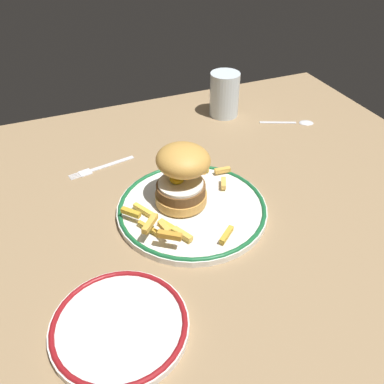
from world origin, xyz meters
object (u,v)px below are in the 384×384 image
object	(u,v)px
dinner_plate	(192,208)
side_plate	(120,326)
spoon	(300,122)
burger	(182,174)
fork	(100,167)
water_glass	(224,97)

from	to	relation	value
dinner_plate	side_plate	distance (cm)	26.57
spoon	burger	bearing A→B (deg)	-154.11
burger	side_plate	distance (cm)	28.51
side_plate	burger	bearing A→B (deg)	50.68
burger	side_plate	world-z (taller)	burger
dinner_plate	fork	bearing A→B (deg)	121.15
burger	water_glass	world-z (taller)	burger
dinner_plate	side_plate	xyz separation A→B (cm)	(-18.48, -19.09, -0.00)
water_glass	side_plate	xyz separation A→B (cm)	(-40.67, -51.71, -3.82)
fork	spoon	distance (cm)	50.12
side_plate	spoon	bearing A→B (deg)	35.59
side_plate	spoon	world-z (taller)	side_plate
spoon	side_plate	bearing A→B (deg)	-144.41
burger	fork	bearing A→B (deg)	122.47
water_glass	side_plate	distance (cm)	65.90
dinner_plate	burger	bearing A→B (deg)	110.03
side_plate	fork	xyz separation A→B (cm)	(6.10, 39.58, -0.65)
dinner_plate	water_glass	distance (cm)	39.64
side_plate	spoon	xyz separation A→B (cm)	(56.21, 40.23, -0.48)
fork	spoon	size ratio (longest dim) A/B	1.12
burger	water_glass	bearing A→B (deg)	52.64
fork	spoon	bearing A→B (deg)	0.74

